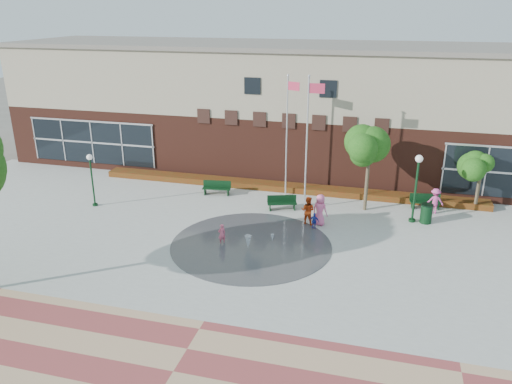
% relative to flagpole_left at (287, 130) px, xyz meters
% --- Properties ---
extents(ground, '(120.00, 120.00, 0.00)m').
position_rel_flagpole_left_xyz_m(ground, '(-0.28, -10.63, -4.38)').
color(ground, '#666056').
rests_on(ground, ground).
extents(plaza_concrete, '(46.00, 18.00, 0.01)m').
position_rel_flagpole_left_xyz_m(plaza_concrete, '(-0.28, -6.63, -4.38)').
color(plaza_concrete, '#A8A8A0').
rests_on(plaza_concrete, ground).
extents(paver_band, '(46.00, 6.00, 0.01)m').
position_rel_flagpole_left_xyz_m(paver_band, '(-0.28, -17.63, -4.38)').
color(paver_band, '#973D3C').
rests_on(paver_band, ground).
extents(splash_pad, '(8.40, 8.40, 0.01)m').
position_rel_flagpole_left_xyz_m(splash_pad, '(-0.28, -7.63, -4.38)').
color(splash_pad, '#383A3D').
rests_on(splash_pad, ground).
extents(library_building, '(44.40, 10.40, 9.20)m').
position_rel_flagpole_left_xyz_m(library_building, '(-0.28, 6.85, 0.27)').
color(library_building, '#52261B').
rests_on(library_building, ground).
extents(flower_bed, '(26.00, 1.20, 0.40)m').
position_rel_flagpole_left_xyz_m(flower_bed, '(-0.28, 0.97, -4.38)').
color(flower_bed, maroon).
rests_on(flower_bed, ground).
extents(flagpole_left, '(0.87, 0.40, 7.87)m').
position_rel_flagpole_left_xyz_m(flagpole_left, '(0.00, 0.00, 0.00)').
color(flagpole_left, silver).
rests_on(flagpole_left, ground).
extents(flagpole_right, '(1.00, 0.16, 8.12)m').
position_rel_flagpole_left_xyz_m(flagpole_right, '(1.61, -1.95, 0.16)').
color(flagpole_right, silver).
rests_on(flagpole_right, ground).
extents(lamp_left, '(0.35, 0.35, 3.35)m').
position_rel_flagpole_left_xyz_m(lamp_left, '(-11.17, -4.86, -2.30)').
color(lamp_left, '#0E3217').
rests_on(lamp_left, ground).
extents(lamp_right, '(0.43, 0.43, 4.02)m').
position_rel_flagpole_left_xyz_m(lamp_right, '(7.92, -2.34, -1.88)').
color(lamp_right, '#0E3217').
rests_on(lamp_right, ground).
extents(bench_left, '(1.91, 0.77, 0.93)m').
position_rel_flagpole_left_xyz_m(bench_left, '(-4.45, -1.05, -4.08)').
color(bench_left, '#0E3217').
rests_on(bench_left, ground).
extents(bench_mid, '(1.85, 1.04, 0.90)m').
position_rel_flagpole_left_xyz_m(bench_mid, '(0.27, -2.52, -4.09)').
color(bench_mid, '#0E3217').
rests_on(bench_mid, ground).
extents(bench_right, '(1.90, 0.80, 0.92)m').
position_rel_flagpole_left_xyz_m(bench_right, '(8.73, -0.06, -4.08)').
color(bench_right, '#0E3217').
rests_on(bench_right, ground).
extents(trash_can, '(0.70, 0.70, 1.15)m').
position_rel_flagpole_left_xyz_m(trash_can, '(8.66, -2.31, -3.79)').
color(trash_can, '#0E3217').
rests_on(trash_can, ground).
extents(tree_mid, '(2.94, 2.94, 4.96)m').
position_rel_flagpole_left_xyz_m(tree_mid, '(5.17, -1.21, -0.77)').
color(tree_mid, '#453928').
rests_on(tree_mid, ground).
extents(tree_small_right, '(2.26, 2.26, 3.86)m').
position_rel_flagpole_left_xyz_m(tree_small_right, '(11.69, 0.49, -1.56)').
color(tree_small_right, '#453928').
rests_on(tree_small_right, ground).
extents(water_jet_a, '(0.37, 0.37, 0.72)m').
position_rel_flagpole_left_xyz_m(water_jet_a, '(-0.31, -8.13, -4.38)').
color(water_jet_a, white).
rests_on(water_jet_a, ground).
extents(water_jet_b, '(0.19, 0.19, 0.43)m').
position_rel_flagpole_left_xyz_m(water_jet_b, '(0.71, -7.02, -4.38)').
color(water_jet_b, white).
rests_on(water_jet_b, ground).
extents(child_splash, '(0.48, 0.47, 1.12)m').
position_rel_flagpole_left_xyz_m(child_splash, '(-1.80, -7.86, -3.82)').
color(child_splash, '#EF5B7B').
rests_on(child_splash, ground).
extents(adult_red, '(0.91, 0.76, 1.67)m').
position_rel_flagpole_left_xyz_m(adult_red, '(2.11, -4.21, -3.55)').
color(adult_red, '#D04012').
rests_on(adult_red, ground).
extents(adult_pink, '(1.04, 0.86, 1.82)m').
position_rel_flagpole_left_xyz_m(adult_pink, '(2.79, -4.11, -3.47)').
color(adult_pink, pink).
rests_on(adult_pink, ground).
extents(child_blue, '(0.60, 0.35, 0.96)m').
position_rel_flagpole_left_xyz_m(child_blue, '(2.60, -4.80, -3.90)').
color(child_blue, '#2436B2').
rests_on(child_blue, ground).
extents(person_bench, '(1.08, 0.69, 1.58)m').
position_rel_flagpole_left_xyz_m(person_bench, '(9.21, -0.68, -3.59)').
color(person_bench, '#CE468D').
rests_on(person_bench, ground).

